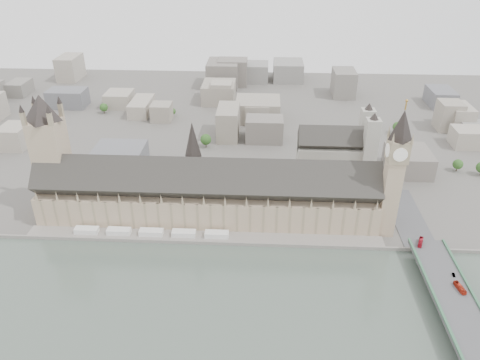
{
  "coord_description": "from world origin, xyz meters",
  "views": [
    {
      "loc": [
        43.13,
        -295.16,
        209.57
      ],
      "look_at": [
        25.76,
        28.17,
        31.95
      ],
      "focal_mm": 35.0,
      "sensor_mm": 36.0,
      "label": 1
    }
  ],
  "objects_px": {
    "palace_of_westminster": "(207,195)",
    "red_bus_north": "(421,242)",
    "victoria_tower": "(50,150)",
    "red_bus_south": "(460,288)",
    "westminster_bridge": "(461,320)",
    "elizabeth_tower": "(395,166)",
    "car_silver": "(454,275)",
    "westminster_abbey": "(337,154)"
  },
  "relations": [
    {
      "from": "palace_of_westminster",
      "to": "red_bus_north",
      "type": "relative_size",
      "value": 23.16
    },
    {
      "from": "victoria_tower",
      "to": "red_bus_south",
      "type": "bearing_deg",
      "value": -17.72
    },
    {
      "from": "red_bus_north",
      "to": "westminster_bridge",
      "type": "bearing_deg",
      "value": -63.75
    },
    {
      "from": "palace_of_westminster",
      "to": "red_bus_north",
      "type": "xyz_separation_m",
      "value": [
        156.59,
        -39.3,
        -10.86
      ]
    },
    {
      "from": "red_bus_south",
      "to": "palace_of_westminster",
      "type": "bearing_deg",
      "value": 141.51
    },
    {
      "from": "palace_of_westminster",
      "to": "victoria_tower",
      "type": "relative_size",
      "value": 2.65
    },
    {
      "from": "victoria_tower",
      "to": "westminster_bridge",
      "type": "relative_size",
      "value": 0.31
    },
    {
      "from": "elizabeth_tower",
      "to": "victoria_tower",
      "type": "bearing_deg",
      "value": 176.04
    },
    {
      "from": "victoria_tower",
      "to": "palace_of_westminster",
      "type": "bearing_deg",
      "value": -2.96
    },
    {
      "from": "victoria_tower",
      "to": "red_bus_north",
      "type": "height_order",
      "value": "victoria_tower"
    },
    {
      "from": "palace_of_westminster",
      "to": "car_silver",
      "type": "xyz_separation_m",
      "value": [
        168.38,
        -72.92,
        -11.82
      ]
    },
    {
      "from": "westminster_abbey",
      "to": "red_bus_south",
      "type": "xyz_separation_m",
      "value": [
        56.54,
        -161.48,
        -13.27
      ]
    },
    {
      "from": "car_silver",
      "to": "red_bus_south",
      "type": "bearing_deg",
      "value": -89.74
    },
    {
      "from": "victoria_tower",
      "to": "car_silver",
      "type": "relative_size",
      "value": 25.89
    },
    {
      "from": "victoria_tower",
      "to": "westminster_bridge",
      "type": "distance_m",
      "value": 309.91
    },
    {
      "from": "palace_of_westminster",
      "to": "elizabeth_tower",
      "type": "xyz_separation_m",
      "value": [
        138.0,
        -11.7,
        35.38
      ]
    },
    {
      "from": "westminster_abbey",
      "to": "red_bus_south",
      "type": "bearing_deg",
      "value": -70.7
    },
    {
      "from": "red_bus_north",
      "to": "victoria_tower",
      "type": "bearing_deg",
      "value": -167.6
    },
    {
      "from": "westminster_abbey",
      "to": "car_silver",
      "type": "height_order",
      "value": "westminster_abbey"
    },
    {
      "from": "palace_of_westminster",
      "to": "red_bus_south",
      "type": "bearing_deg",
      "value": -27.23
    },
    {
      "from": "westminster_bridge",
      "to": "westminster_abbey",
      "type": "distance_m",
      "value": 190.56
    },
    {
      "from": "westminster_abbey",
      "to": "red_bus_south",
      "type": "relative_size",
      "value": 6.07
    },
    {
      "from": "red_bus_south",
      "to": "victoria_tower",
      "type": "bearing_deg",
      "value": 151.02
    },
    {
      "from": "westminster_abbey",
      "to": "red_bus_south",
      "type": "distance_m",
      "value": 171.61
    },
    {
      "from": "elizabeth_tower",
      "to": "red_bus_north",
      "type": "height_order",
      "value": "elizabeth_tower"
    },
    {
      "from": "palace_of_westminster",
      "to": "westminster_abbey",
      "type": "height_order",
      "value": "westminster_abbey"
    },
    {
      "from": "westminster_bridge",
      "to": "red_bus_north",
      "type": "distance_m",
      "value": 68.45
    },
    {
      "from": "palace_of_westminster",
      "to": "car_silver",
      "type": "height_order",
      "value": "palace_of_westminster"
    },
    {
      "from": "palace_of_westminster",
      "to": "victoria_tower",
      "type": "distance_m",
      "value": 126.41
    },
    {
      "from": "victoria_tower",
      "to": "elizabeth_tower",
      "type": "bearing_deg",
      "value": -3.96
    },
    {
      "from": "elizabeth_tower",
      "to": "westminster_abbey",
      "type": "distance_m",
      "value": 96.91
    },
    {
      "from": "westminster_bridge",
      "to": "elizabeth_tower",
      "type": "bearing_deg",
      "value": 104.11
    },
    {
      "from": "westminster_abbey",
      "to": "red_bus_north",
      "type": "relative_size",
      "value": 5.94
    },
    {
      "from": "palace_of_westminster",
      "to": "red_bus_south",
      "type": "relative_size",
      "value": 23.64
    },
    {
      "from": "palace_of_westminster",
      "to": "victoria_tower",
      "type": "xyz_separation_m",
      "value": [
        -122.0,
        6.3,
        32.5
      ]
    },
    {
      "from": "palace_of_westminster",
      "to": "westminster_bridge",
      "type": "distance_m",
      "value": 195.05
    },
    {
      "from": "westminster_abbey",
      "to": "red_bus_north",
      "type": "distance_m",
      "value": 124.07
    },
    {
      "from": "elizabeth_tower",
      "to": "palace_of_westminster",
      "type": "bearing_deg",
      "value": 175.15
    },
    {
      "from": "elizabeth_tower",
      "to": "victoria_tower",
      "type": "distance_m",
      "value": 260.64
    },
    {
      "from": "red_bus_north",
      "to": "red_bus_south",
      "type": "xyz_separation_m",
      "value": [
        10.87,
        -46.88,
        -0.03
      ]
    },
    {
      "from": "palace_of_westminster",
      "to": "westminster_abbey",
      "type": "xyz_separation_m",
      "value": [
        110.92,
        75.3,
        2.38
      ]
    },
    {
      "from": "red_bus_south",
      "to": "car_silver",
      "type": "xyz_separation_m",
      "value": [
        0.92,
        13.26,
        -0.92
      ]
    }
  ]
}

